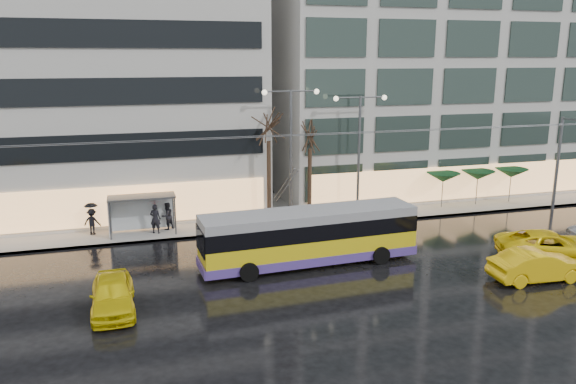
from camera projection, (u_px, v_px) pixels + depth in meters
name	position (u px, v px, depth m)	size (l,w,h in m)	color
ground	(313.00, 284.00, 28.63)	(140.00, 140.00, 0.00)	black
sidewalk	(279.00, 209.00, 42.22)	(80.00, 10.00, 0.15)	gray
kerb	(298.00, 228.00, 37.60)	(80.00, 0.10, 0.15)	slate
building_left	(13.00, 58.00, 39.43)	(34.00, 14.00, 22.00)	#B9B7B1
building_right	(452.00, 40.00, 48.52)	(32.00, 14.00, 25.00)	#B9B7B1
trolleybus	(309.00, 238.00, 30.97)	(12.23, 4.90, 5.62)	gold
catenary	(288.00, 171.00, 35.31)	(42.24, 5.12, 7.00)	#595B60
bus_shelter	(136.00, 206.00, 35.89)	(4.20, 1.60, 2.51)	#595B60
street_lamp_near	(291.00, 137.00, 37.84)	(3.96, 0.36, 9.03)	#595B60
street_lamp_far	(359.00, 138.00, 39.26)	(3.96, 0.36, 8.53)	#595B60
tree_a	(268.00, 121.00, 37.37)	(3.20, 3.20, 8.40)	black
tree_b	(310.00, 130.00, 38.52)	(3.20, 3.20, 7.70)	black
parasol_a	(443.00, 177.00, 42.10)	(2.50, 2.50, 2.65)	#595B60
parasol_b	(478.00, 175.00, 42.91)	(2.50, 2.50, 2.65)	#595B60
parasol_c	(511.00, 173.00, 43.72)	(2.50, 2.50, 2.65)	#595B60
taxi_a	(113.00, 294.00, 25.41)	(1.91, 4.74, 1.62)	yellow
taxi_b	(537.00, 265.00, 28.87)	(1.73, 4.96, 1.63)	yellow
taxi_c	(550.00, 246.00, 31.87)	(2.71, 5.88, 1.63)	yellow
pedestrian_a	(155.00, 212.00, 36.01)	(1.27, 1.28, 2.19)	black
pedestrian_b	(167.00, 216.00, 36.96)	(1.12, 1.07, 1.81)	black
pedestrian_c	(92.00, 218.00, 35.83)	(1.25, 1.06, 2.11)	black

